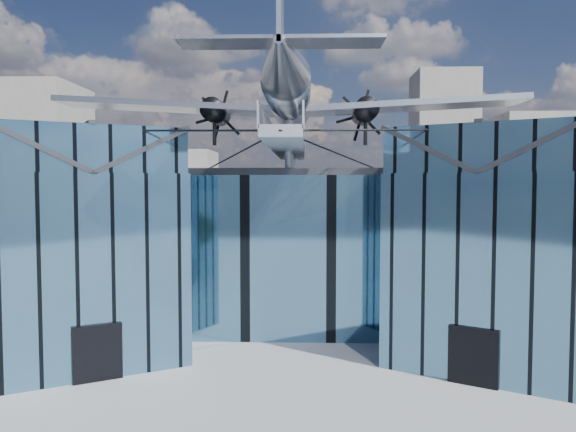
{
  "coord_description": "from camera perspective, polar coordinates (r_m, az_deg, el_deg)",
  "views": [
    {
      "loc": [
        1.03,
        -29.33,
        8.96
      ],
      "look_at": [
        0.0,
        2.0,
        7.2
      ],
      "focal_mm": 35.0,
      "sensor_mm": 36.0,
      "label": 1
    }
  ],
  "objects": [
    {
      "name": "ground_plane",
      "position": [
        30.69,
        -0.13,
        -13.76
      ],
      "size": [
        120.0,
        120.0,
        0.0
      ],
      "primitive_type": "plane",
      "color": "#959599"
    },
    {
      "name": "bg_towers",
      "position": [
        79.83,
        2.19,
        3.96
      ],
      "size": [
        77.0,
        24.5,
        26.0
      ],
      "color": "gray",
      "rests_on": "ground"
    },
    {
      "name": "museum",
      "position": [
        35.33,
        0.2,
        -2.34
      ],
      "size": [
        32.88,
        24.5,
        17.6
      ],
      "color": "teal",
      "rests_on": "ground"
    }
  ]
}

